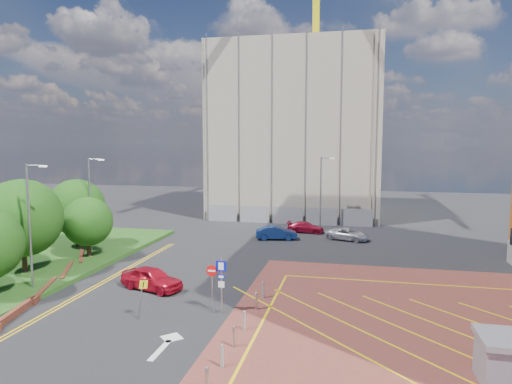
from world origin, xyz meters
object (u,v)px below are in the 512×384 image
(tree_b, at_px, (22,218))
(warning_sign, at_px, (142,294))
(car_silver_back, at_px, (347,234))
(car_red_back, at_px, (306,227))
(car_red_left, at_px, (152,278))
(sign_cluster, at_px, (218,280))
(lamp_left_far, at_px, (91,200))
(car_blue_back, at_px, (276,233))
(lamp_left_near, at_px, (30,221))
(lamp_back, at_px, (321,190))
(tree_d, at_px, (76,207))
(tree_c, at_px, (88,222))

(tree_b, relative_size, warning_sign, 3.00)
(tree_b, bearing_deg, car_silver_back, 37.49)
(warning_sign, relative_size, car_red_back, 0.57)
(car_red_left, bearing_deg, sign_cluster, -101.72)
(lamp_left_far, distance_m, car_blue_back, 17.67)
(lamp_left_near, bearing_deg, lamp_back, 57.60)
(warning_sign, distance_m, car_blue_back, 22.22)
(car_red_left, height_order, car_red_back, car_red_left)
(car_blue_back, bearing_deg, sign_cluster, 168.48)
(car_red_back, bearing_deg, tree_d, 128.63)
(car_red_back, bearing_deg, warning_sign, 172.85)
(lamp_left_far, height_order, car_red_back, lamp_left_far)
(tree_d, bearing_deg, car_silver_back, 21.57)
(car_silver_back, bearing_deg, car_red_left, 164.11)
(sign_cluster, height_order, car_red_left, sign_cluster)
(tree_d, relative_size, warning_sign, 2.70)
(tree_d, height_order, car_silver_back, tree_d)
(tree_c, distance_m, lamp_left_near, 8.20)
(warning_sign, height_order, car_blue_back, warning_sign)
(car_blue_back, bearing_deg, lamp_back, -41.10)
(lamp_left_near, xyz_separation_m, warning_sign, (8.95, -2.82, -3.23))
(tree_d, bearing_deg, lamp_left_near, -69.65)
(sign_cluster, relative_size, car_red_back, 0.82)
(lamp_back, distance_m, car_red_back, 4.91)
(tree_d, xyz_separation_m, warning_sign, (13.03, -13.82, -2.44))
(tree_d, relative_size, lamp_left_near, 0.76)
(tree_d, xyz_separation_m, lamp_back, (20.58, 15.00, 0.49))
(lamp_left_near, xyz_separation_m, car_silver_back, (19.51, 20.33, -4.08))
(lamp_left_near, bearing_deg, tree_d, 110.35)
(tree_b, height_order, car_silver_back, tree_b)
(car_silver_back, bearing_deg, car_blue_back, 118.32)
(tree_c, xyz_separation_m, car_blue_back, (13.70, 11.08, -2.52))
(tree_d, distance_m, car_red_left, 14.73)
(tree_d, height_order, lamp_back, lamp_back)
(tree_d, relative_size, car_blue_back, 1.49)
(car_silver_back, bearing_deg, sign_cluster, -179.59)
(tree_c, distance_m, lamp_left_far, 2.65)
(lamp_left_near, bearing_deg, tree_b, 135.75)
(warning_sign, distance_m, car_red_back, 26.77)
(tree_b, height_order, car_blue_back, tree_b)
(tree_b, relative_size, lamp_left_far, 0.84)
(lamp_left_near, bearing_deg, car_blue_back, 56.53)
(tree_b, relative_size, tree_d, 1.11)
(tree_d, bearing_deg, tree_c, -45.00)
(lamp_left_far, relative_size, warning_sign, 3.56)
(tree_c, height_order, car_blue_back, tree_c)
(lamp_left_far, bearing_deg, car_blue_back, 31.86)
(car_red_back, bearing_deg, lamp_left_near, 153.09)
(lamp_left_far, distance_m, lamp_back, 24.46)
(tree_b, bearing_deg, lamp_left_near, -44.25)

